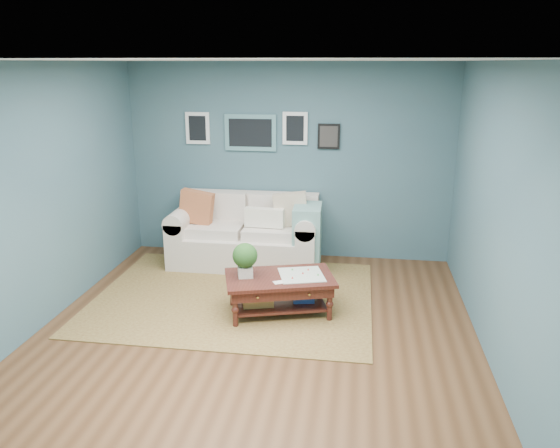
# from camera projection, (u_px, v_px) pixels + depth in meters

# --- Properties ---
(room_shell) EXTENTS (5.00, 5.02, 2.70)m
(room_shell) POSITION_uv_depth(u_px,v_px,m) (254.00, 205.00, 5.26)
(room_shell) COLOR brown
(room_shell) RESTS_ON ground
(area_rug) EXTENTS (3.23, 2.58, 0.01)m
(area_rug) POSITION_uv_depth(u_px,v_px,m) (234.00, 297.00, 6.49)
(area_rug) COLOR brown
(area_rug) RESTS_ON ground
(loveseat) EXTENTS (2.05, 0.93, 1.05)m
(loveseat) POSITION_uv_depth(u_px,v_px,m) (252.00, 234.00, 7.46)
(loveseat) COLOR beige
(loveseat) RESTS_ON ground
(coffee_table) EXTENTS (1.31, 0.99, 0.82)m
(coffee_table) POSITION_uv_depth(u_px,v_px,m) (274.00, 283.00, 5.97)
(coffee_table) COLOR black
(coffee_table) RESTS_ON ground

